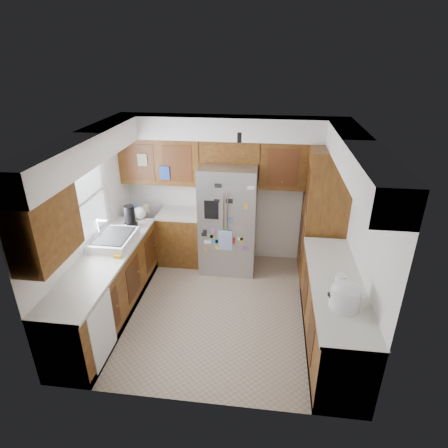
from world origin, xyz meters
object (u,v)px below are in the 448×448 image
(fridge, at_px, (228,218))
(pantry, at_px, (323,215))
(rice_cooker, at_px, (346,295))
(paper_towel, at_px, (340,285))

(fridge, bearing_deg, pantry, -2.06)
(rice_cooker, height_order, paper_towel, rice_cooker)
(paper_towel, bearing_deg, fridge, 126.95)
(pantry, distance_m, rice_cooker, 2.10)
(pantry, relative_size, paper_towel, 8.18)
(pantry, distance_m, paper_towel, 1.90)
(fridge, height_order, paper_towel, fridge)
(pantry, xyz_separation_m, paper_towel, (-0.03, -1.90, -0.02))
(pantry, bearing_deg, paper_towel, -90.88)
(pantry, bearing_deg, fridge, 177.94)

